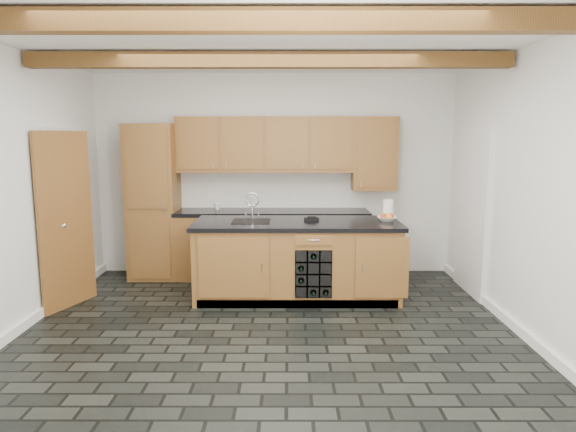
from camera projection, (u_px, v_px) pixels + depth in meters
The scene contains 10 objects.
ground at pixel (268, 337), 5.00m from camera, with size 5.00×5.00×0.00m, color black.
room_shell at pixel (261, 177), 5.29m from camera, with size 5.01×5.00×5.00m.
back_cabinetry at pixel (247, 207), 7.06m from camera, with size 3.65×0.62×2.20m.
island at pixel (297, 260), 6.20m from camera, with size 2.48×0.96×0.93m.
faucet at pixel (251, 218), 6.17m from camera, with size 0.45×0.40×0.34m.
kitchen_scale at pixel (312, 219), 6.20m from camera, with size 0.18×0.13×0.05m.
fruit_bowl at pixel (387, 219), 6.17m from camera, with size 0.23×0.23×0.06m, color white.
fruit_cluster at pixel (387, 216), 6.16m from camera, with size 0.16×0.17×0.07m.
paper_towel at pixel (388, 209), 6.29m from camera, with size 0.13×0.13×0.24m, color white.
mug at pixel (217, 206), 7.14m from camera, with size 0.09×0.09×0.08m, color white.
Camera 1 is at (0.20, -4.76, 1.95)m, focal length 32.00 mm.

